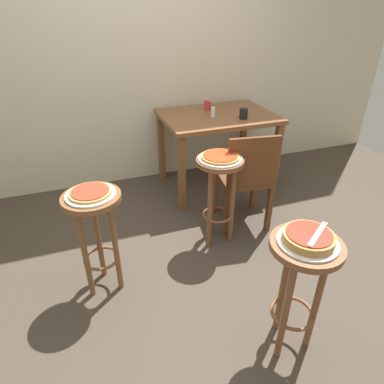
{
  "coord_description": "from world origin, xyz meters",
  "views": [
    {
      "loc": [
        -0.64,
        -1.71,
        1.7
      ],
      "look_at": [
        -0.01,
        0.02,
        0.65
      ],
      "focal_mm": 31.07,
      "sensor_mm": 36.0,
      "label": 1
    }
  ],
  "objects_px": {
    "cup_far_edge": "(207,105)",
    "stool_foreground": "(300,275)",
    "dining_table": "(217,125)",
    "serving_plate_leftside": "(220,158)",
    "pizza_server_knife": "(318,234)",
    "pizza_leftside": "(220,156)",
    "pizza_foreground": "(309,237)",
    "stool_middle": "(96,223)",
    "serving_plate_foreground": "(308,242)",
    "condiment_shaker": "(213,112)",
    "pizza_middle": "(90,192)",
    "cup_near_edge": "(244,114)",
    "serving_plate_middle": "(91,195)",
    "stool_leftside": "(219,184)",
    "wooden_chair": "(246,177)"
  },
  "relations": [
    {
      "from": "serving_plate_foreground",
      "to": "cup_near_edge",
      "type": "height_order",
      "value": "cup_near_edge"
    },
    {
      "from": "wooden_chair",
      "to": "stool_leftside",
      "type": "bearing_deg",
      "value": -159.5
    },
    {
      "from": "pizza_foreground",
      "to": "serving_plate_middle",
      "type": "xyz_separation_m",
      "value": [
        -0.92,
        0.8,
        -0.03
      ]
    },
    {
      "from": "stool_middle",
      "to": "serving_plate_leftside",
      "type": "relative_size",
      "value": 2.24
    },
    {
      "from": "stool_foreground",
      "to": "serving_plate_foreground",
      "type": "bearing_deg",
      "value": 116.57
    },
    {
      "from": "serving_plate_foreground",
      "to": "pizza_middle",
      "type": "bearing_deg",
      "value": 138.96
    },
    {
      "from": "pizza_middle",
      "to": "cup_near_edge",
      "type": "xyz_separation_m",
      "value": [
        1.45,
        0.88,
        0.07
      ]
    },
    {
      "from": "serving_plate_leftside",
      "to": "pizza_leftside",
      "type": "relative_size",
      "value": 1.14
    },
    {
      "from": "condiment_shaker",
      "to": "stool_foreground",
      "type": "bearing_deg",
      "value": -99.03
    },
    {
      "from": "cup_far_edge",
      "to": "condiment_shaker",
      "type": "xyz_separation_m",
      "value": [
        -0.04,
        -0.23,
        -0.0
      ]
    },
    {
      "from": "pizza_middle",
      "to": "dining_table",
      "type": "bearing_deg",
      "value": 40.22
    },
    {
      "from": "stool_middle",
      "to": "stool_foreground",
      "type": "bearing_deg",
      "value": -41.04
    },
    {
      "from": "serving_plate_middle",
      "to": "dining_table",
      "type": "height_order",
      "value": "dining_table"
    },
    {
      "from": "serving_plate_leftside",
      "to": "dining_table",
      "type": "bearing_deg",
      "value": 67.53
    },
    {
      "from": "condiment_shaker",
      "to": "wooden_chair",
      "type": "height_order",
      "value": "condiment_shaker"
    },
    {
      "from": "cup_far_edge",
      "to": "stool_foreground",
      "type": "bearing_deg",
      "value": -99.0
    },
    {
      "from": "pizza_server_knife",
      "to": "pizza_leftside",
      "type": "bearing_deg",
      "value": 57.43
    },
    {
      "from": "serving_plate_middle",
      "to": "condiment_shaker",
      "type": "xyz_separation_m",
      "value": [
        1.21,
        1.03,
        0.09
      ]
    },
    {
      "from": "pizza_foreground",
      "to": "pizza_middle",
      "type": "bearing_deg",
      "value": 138.96
    },
    {
      "from": "pizza_foreground",
      "to": "wooden_chair",
      "type": "xyz_separation_m",
      "value": [
        0.3,
        1.13,
        -0.28
      ]
    },
    {
      "from": "cup_far_edge",
      "to": "wooden_chair",
      "type": "height_order",
      "value": "cup_far_edge"
    },
    {
      "from": "stool_middle",
      "to": "pizza_leftside",
      "type": "relative_size",
      "value": 2.56
    },
    {
      "from": "serving_plate_middle",
      "to": "stool_leftside",
      "type": "relative_size",
      "value": 0.41
    },
    {
      "from": "stool_leftside",
      "to": "cup_far_edge",
      "type": "height_order",
      "value": "cup_far_edge"
    },
    {
      "from": "stool_leftside",
      "to": "wooden_chair",
      "type": "xyz_separation_m",
      "value": [
        0.29,
        0.11,
        -0.05
      ]
    },
    {
      "from": "serving_plate_leftside",
      "to": "pizza_foreground",
      "type": "bearing_deg",
      "value": -90.22
    },
    {
      "from": "serving_plate_leftside",
      "to": "wooden_chair",
      "type": "relative_size",
      "value": 0.38
    },
    {
      "from": "pizza_server_knife",
      "to": "pizza_middle",
      "type": "bearing_deg",
      "value": 105.16
    },
    {
      "from": "cup_far_edge",
      "to": "pizza_server_knife",
      "type": "bearing_deg",
      "value": -98.11
    },
    {
      "from": "stool_leftside",
      "to": "cup_far_edge",
      "type": "bearing_deg",
      "value": 72.85
    },
    {
      "from": "pizza_foreground",
      "to": "stool_middle",
      "type": "xyz_separation_m",
      "value": [
        -0.92,
        0.8,
        -0.23
      ]
    },
    {
      "from": "serving_plate_foreground",
      "to": "condiment_shaker",
      "type": "bearing_deg",
      "value": 80.97
    },
    {
      "from": "stool_foreground",
      "to": "stool_middle",
      "type": "height_order",
      "value": "same"
    },
    {
      "from": "pizza_foreground",
      "to": "pizza_leftside",
      "type": "distance_m",
      "value": 1.02
    },
    {
      "from": "cup_far_edge",
      "to": "pizza_server_knife",
      "type": "xyz_separation_m",
      "value": [
        -0.3,
        -2.08,
        -0.03
      ]
    },
    {
      "from": "serving_plate_leftside",
      "to": "dining_table",
      "type": "distance_m",
      "value": 0.94
    },
    {
      "from": "condiment_shaker",
      "to": "serving_plate_leftside",
      "type": "bearing_deg",
      "value": -109.39
    },
    {
      "from": "stool_foreground",
      "to": "pizza_server_knife",
      "type": "xyz_separation_m",
      "value": [
        0.03,
        -0.02,
        0.26
      ]
    },
    {
      "from": "serving_plate_foreground",
      "to": "pizza_leftside",
      "type": "bearing_deg",
      "value": 89.78
    },
    {
      "from": "pizza_leftside",
      "to": "pizza_foreground",
      "type": "bearing_deg",
      "value": -90.22
    },
    {
      "from": "pizza_leftside",
      "to": "cup_far_edge",
      "type": "bearing_deg",
      "value": 72.85
    },
    {
      "from": "serving_plate_leftside",
      "to": "pizza_server_knife",
      "type": "distance_m",
      "value": 1.04
    },
    {
      "from": "wooden_chair",
      "to": "pizza_server_knife",
      "type": "xyz_separation_m",
      "value": [
        -0.27,
        -1.15,
        0.31
      ]
    },
    {
      "from": "serving_plate_foreground",
      "to": "pizza_middle",
      "type": "height_order",
      "value": "pizza_middle"
    },
    {
      "from": "dining_table",
      "to": "serving_plate_leftside",
      "type": "bearing_deg",
      "value": -112.47
    },
    {
      "from": "pizza_foreground",
      "to": "stool_middle",
      "type": "height_order",
      "value": "pizza_foreground"
    },
    {
      "from": "stool_foreground",
      "to": "pizza_server_knife",
      "type": "relative_size",
      "value": 3.26
    },
    {
      "from": "stool_foreground",
      "to": "pizza_leftside",
      "type": "height_order",
      "value": "pizza_leftside"
    },
    {
      "from": "cup_far_edge",
      "to": "condiment_shaker",
      "type": "height_order",
      "value": "cup_far_edge"
    },
    {
      "from": "stool_foreground",
      "to": "pizza_leftside",
      "type": "xyz_separation_m",
      "value": [
        0.0,
        1.02,
        0.22
      ]
    }
  ]
}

